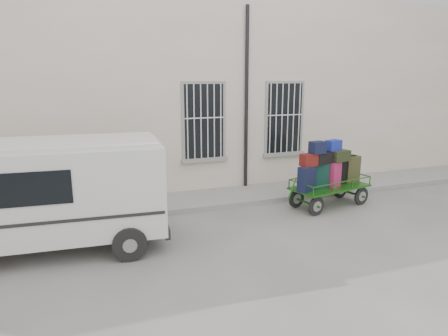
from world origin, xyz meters
name	(u,v)px	position (x,y,z in m)	size (l,w,h in m)	color
ground	(256,225)	(0.00, 0.00, 0.00)	(80.00, 80.00, 0.00)	#63625E
building	(193,93)	(0.00, 5.50, 3.00)	(24.00, 5.15, 6.00)	beige
sidewalk	(225,197)	(0.00, 2.20, 0.07)	(24.00, 1.70, 0.15)	gray
luggage_cart	(329,174)	(2.46, 0.62, 0.95)	(2.70, 1.45, 1.89)	black
van	(50,189)	(-4.56, 0.13, 1.32)	(4.70, 2.34, 2.30)	silver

